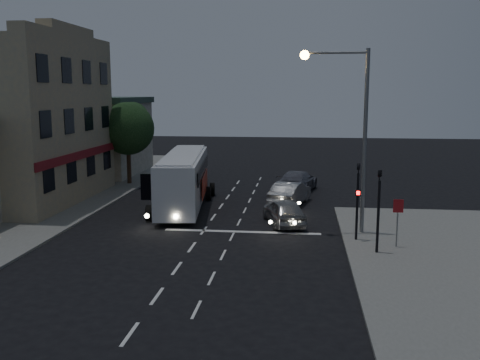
# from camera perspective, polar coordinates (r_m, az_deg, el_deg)

# --- Properties ---
(ground) EXTENTS (120.00, 120.00, 0.00)m
(ground) POSITION_cam_1_polar(r_m,az_deg,el_deg) (25.82, -4.71, -6.53)
(ground) COLOR black
(sidewalk_far) EXTENTS (12.00, 50.00, 0.12)m
(sidewalk_far) POSITION_cam_1_polar(r_m,az_deg,el_deg) (37.64, -22.01, -2.04)
(sidewalk_far) COLOR slate
(sidewalk_far) RESTS_ON ground
(road_markings) EXTENTS (8.00, 30.55, 0.01)m
(road_markings) POSITION_cam_1_polar(r_m,az_deg,el_deg) (28.77, -0.89, -4.83)
(road_markings) COLOR silver
(road_markings) RESTS_ON ground
(tour_bus) EXTENTS (3.53, 11.09, 3.34)m
(tour_bus) POSITION_cam_1_polar(r_m,az_deg,el_deg) (33.09, -6.02, 0.19)
(tour_bus) COLOR white
(tour_bus) RESTS_ON ground
(car_suv) EXTENTS (2.76, 4.50, 1.43)m
(car_suv) POSITION_cam_1_polar(r_m,az_deg,el_deg) (28.86, 4.71, -3.36)
(car_suv) COLOR #989898
(car_suv) RESTS_ON ground
(car_sedan_a) EXTENTS (2.72, 4.78, 1.49)m
(car_sedan_a) POSITION_cam_1_polar(r_m,az_deg,el_deg) (33.84, 5.34, -1.42)
(car_sedan_a) COLOR #9C9C9C
(car_sedan_a) RESTS_ON ground
(car_sedan_b) EXTENTS (3.18, 5.58, 1.52)m
(car_sedan_b) POSITION_cam_1_polar(r_m,az_deg,el_deg) (38.39, 6.12, -0.12)
(car_sedan_b) COLOR gray
(car_sedan_b) RESTS_ON ground
(traffic_signal_main) EXTENTS (0.25, 0.35, 4.10)m
(traffic_signal_main) POSITION_cam_1_polar(r_m,az_deg,el_deg) (25.68, 12.45, -1.26)
(traffic_signal_main) COLOR black
(traffic_signal_main) RESTS_ON sidewalk_near
(traffic_signal_side) EXTENTS (0.18, 0.15, 4.10)m
(traffic_signal_side) POSITION_cam_1_polar(r_m,az_deg,el_deg) (23.84, 14.59, -2.16)
(traffic_signal_side) COLOR black
(traffic_signal_side) RESTS_ON sidewalk_near
(regulatory_sign) EXTENTS (0.45, 0.12, 2.20)m
(regulatory_sign) POSITION_cam_1_polar(r_m,az_deg,el_deg) (25.10, 16.48, -3.60)
(regulatory_sign) COLOR slate
(regulatory_sign) RESTS_ON sidewalk_near
(streetlight) EXTENTS (3.32, 0.44, 9.00)m
(streetlight) POSITION_cam_1_polar(r_m,az_deg,el_deg) (26.68, 11.85, 6.32)
(streetlight) COLOR slate
(streetlight) RESTS_ON sidewalk_near
(main_building) EXTENTS (10.12, 12.00, 11.00)m
(main_building) POSITION_cam_1_polar(r_m,az_deg,el_deg) (37.50, -23.78, 5.68)
(main_building) COLOR tan
(main_building) RESTS_ON sidewalk_far
(low_building_north) EXTENTS (9.40, 9.40, 6.50)m
(low_building_north) POSITION_cam_1_polar(r_m,az_deg,el_deg) (48.16, -15.98, 4.65)
(low_building_north) COLOR gray
(low_building_north) RESTS_ON sidewalk_far
(street_tree) EXTENTS (4.00, 4.00, 6.20)m
(street_tree) POSITION_cam_1_polar(r_m,az_deg,el_deg) (41.58, -11.89, 5.64)
(street_tree) COLOR black
(street_tree) RESTS_ON sidewalk_far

